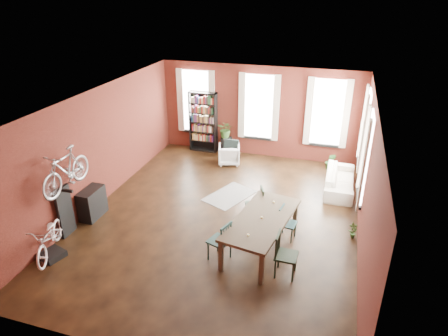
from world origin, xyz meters
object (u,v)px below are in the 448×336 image
at_px(bike_trainer, 52,255).
at_px(plant_stand, 226,146).
at_px(bookshelf, 203,122).
at_px(cream_sofa, 340,177).
at_px(dining_table, 261,233).
at_px(console_table, 92,203).
at_px(dining_chair_b, 254,205).
at_px(dining_chair_a, 219,241).
at_px(bicycle_floor, 46,224).
at_px(dining_chair_c, 286,256).
at_px(dining_chair_d, 288,223).
at_px(white_armchair, 229,153).

relative_size(bike_trainer, plant_stand, 0.75).
xyz_separation_m(bookshelf, cream_sofa, (4.95, -1.70, -0.69)).
bearing_deg(cream_sofa, dining_table, 155.32).
bearing_deg(bookshelf, console_table, -103.83).
distance_m(dining_chair_b, bookshelf, 5.11).
distance_m(bookshelf, plant_stand, 1.20).
bearing_deg(dining_chair_b, cream_sofa, 118.42).
height_order(cream_sofa, console_table, cream_sofa).
xyz_separation_m(dining_chair_a, bicycle_floor, (-3.63, -1.10, 0.44)).
bearing_deg(dining_chair_c, dining_chair_d, 8.90).
xyz_separation_m(bookshelf, console_table, (-1.28, -5.20, -0.70)).
relative_size(dining_table, cream_sofa, 1.18).
bearing_deg(dining_chair_a, console_table, -82.41).
bearing_deg(bookshelf, bike_trainer, -99.51).
bearing_deg(dining_chair_d, console_table, 104.08).
relative_size(white_armchair, cream_sofa, 0.35).
height_order(cream_sofa, bike_trainer, cream_sofa).
bearing_deg(bicycle_floor, dining_chair_d, 3.64).
distance_m(dining_chair_d, plant_stand, 5.46).
height_order(dining_chair_c, console_table, dining_chair_c).
bearing_deg(dining_chair_a, bookshelf, -138.70).
bearing_deg(plant_stand, cream_sofa, -21.68).
bearing_deg(dining_chair_b, plant_stand, -175.79).
relative_size(bookshelf, bicycle_floor, 1.40).
height_order(bookshelf, plant_stand, bookshelf).
bearing_deg(bicycle_floor, white_armchair, 47.59).
height_order(dining_table, dining_chair_d, dining_chair_d).
relative_size(dining_chair_b, plant_stand, 1.51).
height_order(dining_table, white_armchair, dining_table).
bearing_deg(console_table, bike_trainer, -86.69).
bearing_deg(dining_chair_a, dining_table, 146.87).
bearing_deg(cream_sofa, dining_chair_c, 167.73).
relative_size(dining_table, white_armchair, 3.37).
xyz_separation_m(dining_chair_b, cream_sofa, (2.07, 2.47, -0.07)).
xyz_separation_m(dining_table, dining_chair_c, (0.70, -0.76, 0.08)).
distance_m(cream_sofa, bicycle_floor, 8.11).
relative_size(dining_table, dining_chair_b, 2.56).
bearing_deg(dining_chair_c, bookshelf, 35.05).
relative_size(console_table, bicycle_floor, 0.51).
xyz_separation_m(dining_table, bicycle_floor, (-4.45, -1.74, 0.50)).
height_order(dining_chair_a, bicycle_floor, bicycle_floor).
xyz_separation_m(dining_chair_b, console_table, (-4.16, -1.03, -0.08)).
bearing_deg(dining_chair_a, bike_trainer, -54.95).
height_order(dining_chair_d, plant_stand, dining_chair_d).
distance_m(dining_chair_c, white_armchair, 5.89).
xyz_separation_m(dining_chair_d, plant_stand, (-2.93, 4.61, -0.11)).
height_order(dining_chair_c, bicycle_floor, bicycle_floor).
distance_m(dining_chair_d, bicycle_floor, 5.51).
distance_m(dining_chair_d, cream_sofa, 3.20).
bearing_deg(dining_table, plant_stand, 124.49).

